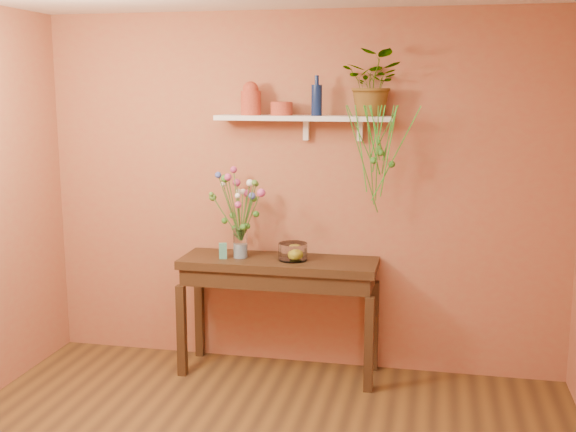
{
  "coord_description": "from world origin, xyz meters",
  "views": [
    {
      "loc": [
        1.01,
        -3.22,
        2.14
      ],
      "look_at": [
        0.0,
        1.55,
        1.25
      ],
      "focal_mm": 44.08,
      "sensor_mm": 36.0,
      "label": 1
    }
  ],
  "objects_px": {
    "sideboard": "(279,276)",
    "bouquet": "(239,198)",
    "spider_plant": "(374,83)",
    "glass_vase": "(240,245)",
    "glass_bowl": "(293,252)",
    "terracotta_jug": "(251,99)",
    "blue_bottle": "(317,99)"
  },
  "relations": [
    {
      "from": "spider_plant",
      "to": "terracotta_jug",
      "type": "bearing_deg",
      "value": -177.7
    },
    {
      "from": "sideboard",
      "to": "bouquet",
      "type": "relative_size",
      "value": 2.68
    },
    {
      "from": "blue_bottle",
      "to": "glass_vase",
      "type": "relative_size",
      "value": 1.3
    },
    {
      "from": "spider_plant",
      "to": "glass_vase",
      "type": "height_order",
      "value": "spider_plant"
    },
    {
      "from": "terracotta_jug",
      "to": "glass_vase",
      "type": "bearing_deg",
      "value": -115.7
    },
    {
      "from": "blue_bottle",
      "to": "spider_plant",
      "type": "bearing_deg",
      "value": 6.65
    },
    {
      "from": "sideboard",
      "to": "spider_plant",
      "type": "xyz_separation_m",
      "value": [
        0.66,
        0.14,
        1.41
      ]
    },
    {
      "from": "sideboard",
      "to": "glass_vase",
      "type": "distance_m",
      "value": 0.37
    },
    {
      "from": "blue_bottle",
      "to": "glass_vase",
      "type": "distance_m",
      "value": 1.21
    },
    {
      "from": "blue_bottle",
      "to": "spider_plant",
      "type": "relative_size",
      "value": 0.61
    },
    {
      "from": "glass_bowl",
      "to": "terracotta_jug",
      "type": "bearing_deg",
      "value": 161.11
    },
    {
      "from": "sideboard",
      "to": "terracotta_jug",
      "type": "relative_size",
      "value": 5.96
    },
    {
      "from": "blue_bottle",
      "to": "bouquet",
      "type": "xyz_separation_m",
      "value": [
        -0.56,
        -0.12,
        -0.72
      ]
    },
    {
      "from": "sideboard",
      "to": "blue_bottle",
      "type": "bearing_deg",
      "value": 20.58
    },
    {
      "from": "glass_vase",
      "to": "bouquet",
      "type": "height_order",
      "value": "bouquet"
    },
    {
      "from": "glass_vase",
      "to": "glass_bowl",
      "type": "bearing_deg",
      "value": 0.61
    },
    {
      "from": "bouquet",
      "to": "spider_plant",
      "type": "bearing_deg",
      "value": 9.69
    },
    {
      "from": "bouquet",
      "to": "terracotta_jug",
      "type": "bearing_deg",
      "value": 63.72
    },
    {
      "from": "sideboard",
      "to": "blue_bottle",
      "type": "xyz_separation_m",
      "value": [
        0.26,
        0.1,
        1.3
      ]
    },
    {
      "from": "spider_plant",
      "to": "glass_bowl",
      "type": "distance_m",
      "value": 1.35
    },
    {
      "from": "spider_plant",
      "to": "bouquet",
      "type": "bearing_deg",
      "value": -170.31
    },
    {
      "from": "terracotta_jug",
      "to": "glass_vase",
      "type": "distance_m",
      "value": 1.08
    },
    {
      "from": "sideboard",
      "to": "terracotta_jug",
      "type": "height_order",
      "value": "terracotta_jug"
    },
    {
      "from": "blue_bottle",
      "to": "spider_plant",
      "type": "height_order",
      "value": "spider_plant"
    },
    {
      "from": "glass_vase",
      "to": "sideboard",
      "type": "bearing_deg",
      "value": 2.36
    },
    {
      "from": "terracotta_jug",
      "to": "bouquet",
      "type": "xyz_separation_m",
      "value": [
        -0.06,
        -0.13,
        -0.72
      ]
    },
    {
      "from": "glass_vase",
      "to": "blue_bottle",
      "type": "bearing_deg",
      "value": 11.28
    },
    {
      "from": "terracotta_jug",
      "to": "glass_bowl",
      "type": "xyz_separation_m",
      "value": [
        0.34,
        -0.12,
        -1.11
      ]
    },
    {
      "from": "sideboard",
      "to": "bouquet",
      "type": "height_order",
      "value": "bouquet"
    },
    {
      "from": "bouquet",
      "to": "blue_bottle",
      "type": "bearing_deg",
      "value": 11.87
    },
    {
      "from": "bouquet",
      "to": "glass_bowl",
      "type": "height_order",
      "value": "bouquet"
    },
    {
      "from": "bouquet",
      "to": "glass_bowl",
      "type": "distance_m",
      "value": 0.56
    }
  ]
}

